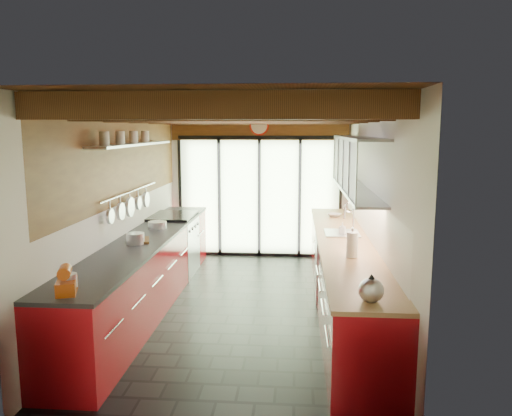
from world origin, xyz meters
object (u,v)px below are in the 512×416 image
kettle (371,289)px  bowl (334,215)px  soap_bottle (342,229)px  paper_towel (352,245)px  stand_mixer (67,282)px

kettle → bowl: size_ratio=1.25×
soap_bottle → bowl: 1.39m
bowl → soap_bottle: bearing=-90.0°
kettle → bowl: bearing=90.0°
bowl → paper_towel: bearing=-90.0°
soap_bottle → kettle: bearing=-90.0°
stand_mixer → soap_bottle: stand_mixer is taller
stand_mixer → soap_bottle: size_ratio=1.84×
paper_towel → soap_bottle: (0.00, 1.15, -0.05)m
kettle → paper_towel: 1.40m
stand_mixer → paper_towel: size_ratio=0.94×
stand_mixer → kettle: stand_mixer is taller
kettle → paper_towel: (0.00, 1.40, 0.03)m
stand_mixer → paper_towel: (2.54, 1.39, 0.04)m
kettle → soap_bottle: bearing=90.0°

